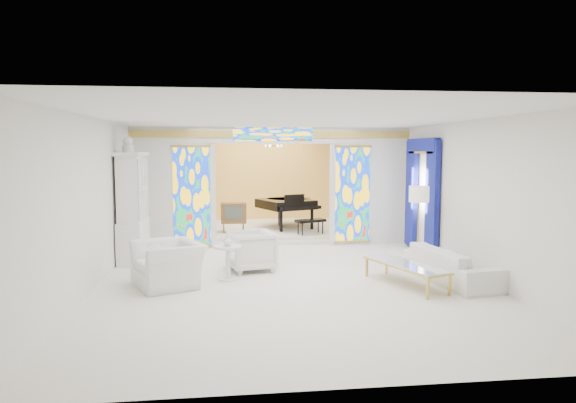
{
  "coord_description": "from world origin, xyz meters",
  "views": [
    {
      "loc": [
        -1.17,
        -10.9,
        2.42
      ],
      "look_at": [
        0.16,
        0.2,
        1.31
      ],
      "focal_mm": 32.0,
      "sensor_mm": 36.0,
      "label": 1
    }
  ],
  "objects": [
    {
      "name": "stained_glass_right",
      "position": [
        2.03,
        1.89,
        1.3
      ],
      "size": [
        0.9,
        0.04,
        2.4
      ],
      "primitive_type": "cube",
      "color": "gold",
      "rests_on": "partition_wall"
    },
    {
      "name": "stained_glass_transom",
      "position": [
        0.0,
        1.89,
        2.82
      ],
      "size": [
        2.0,
        0.04,
        0.34
      ],
      "primitive_type": "cube",
      "color": "gold",
      "rests_on": "partition_wall"
    },
    {
      "name": "partition_wall",
      "position": [
        0.0,
        2.0,
        1.65
      ],
      "size": [
        7.0,
        0.22,
        3.0
      ],
      "color": "silver",
      "rests_on": "floor"
    },
    {
      "name": "armchair_right",
      "position": [
        -0.7,
        -0.68,
        0.4
      ],
      "size": [
        1.05,
        1.03,
        0.8
      ],
      "primitive_type": "imported",
      "rotation": [
        0.0,
        0.0,
        -1.36
      ],
      "color": "silver",
      "rests_on": "floor"
    },
    {
      "name": "grand_piano",
      "position": [
        0.61,
        3.95,
        0.86
      ],
      "size": [
        1.87,
        2.83,
        1.01
      ],
      "rotation": [
        0.0,
        0.0,
        0.39
      ],
      "color": "black",
      "rests_on": "alcove_platform"
    },
    {
      "name": "wall_front",
      "position": [
        0.0,
        -6.0,
        1.5
      ],
      "size": [
        7.0,
        0.02,
        3.0
      ],
      "primitive_type": "cube",
      "color": "silver",
      "rests_on": "floor"
    },
    {
      "name": "chandelier",
      "position": [
        0.2,
        4.0,
        2.55
      ],
      "size": [
        0.48,
        0.48,
        0.3
      ],
      "primitive_type": "cylinder",
      "color": "gold",
      "rests_on": "ceiling"
    },
    {
      "name": "side_table",
      "position": [
        -1.16,
        -1.39,
        0.42
      ],
      "size": [
        0.57,
        0.57,
        0.65
      ],
      "rotation": [
        0.0,
        0.0,
        0.09
      ],
      "color": "silver",
      "rests_on": "floor"
    },
    {
      "name": "floor",
      "position": [
        0.0,
        0.0,
        0.0
      ],
      "size": [
        12.0,
        12.0,
        0.0
      ],
      "primitive_type": "plane",
      "color": "silver",
      "rests_on": "ground"
    },
    {
      "name": "alcove_platform",
      "position": [
        0.0,
        4.1,
        0.09
      ],
      "size": [
        6.8,
        3.8,
        0.18
      ],
      "primitive_type": "cube",
      "color": "silver",
      "rests_on": "floor"
    },
    {
      "name": "vase",
      "position": [
        -1.16,
        -1.39,
        0.74
      ],
      "size": [
        0.17,
        0.17,
        0.18
      ],
      "primitive_type": "imported",
      "rotation": [
        0.0,
        0.0,
        -0.03
      ],
      "color": "white",
      "rests_on": "side_table"
    },
    {
      "name": "sofa",
      "position": [
        2.95,
        -2.01,
        0.31
      ],
      "size": [
        1.15,
        2.25,
        0.63
      ],
      "primitive_type": "imported",
      "rotation": [
        0.0,
        0.0,
        1.72
      ],
      "color": "white",
      "rests_on": "floor"
    },
    {
      "name": "armchair_left",
      "position": [
        -2.23,
        -1.7,
        0.39
      ],
      "size": [
        1.47,
        1.54,
        0.79
      ],
      "primitive_type": "imported",
      "rotation": [
        0.0,
        0.0,
        -1.14
      ],
      "color": "silver",
      "rests_on": "floor"
    },
    {
      "name": "wall_back",
      "position": [
        0.0,
        6.0,
        1.5
      ],
      "size": [
        7.0,
        0.02,
        3.0
      ],
      "primitive_type": "cube",
      "color": "silver",
      "rests_on": "floor"
    },
    {
      "name": "stained_glass_left",
      "position": [
        -2.03,
        1.89,
        1.3
      ],
      "size": [
        0.9,
        0.04,
        2.4
      ],
      "primitive_type": "cube",
      "color": "gold",
      "rests_on": "partition_wall"
    },
    {
      "name": "floor_lamp",
      "position": [
        2.8,
        -0.69,
        1.44
      ],
      "size": [
        0.47,
        0.47,
        1.68
      ],
      "rotation": [
        0.0,
        0.0,
        0.16
      ],
      "color": "gold",
      "rests_on": "floor"
    },
    {
      "name": "coffee_table",
      "position": [
        2.0,
        -2.19,
        0.37
      ],
      "size": [
        1.14,
        1.91,
        0.41
      ],
      "rotation": [
        0.0,
        0.0,
        0.34
      ],
      "color": "silver",
      "rests_on": "floor"
    },
    {
      "name": "wall_left",
      "position": [
        -3.5,
        0.0,
        1.5
      ],
      "size": [
        0.02,
        12.0,
        3.0
      ],
      "primitive_type": "cube",
      "color": "silver",
      "rests_on": "floor"
    },
    {
      "name": "tv_console",
      "position": [
        -0.99,
        3.24,
        0.7
      ],
      "size": [
        0.7,
        0.49,
        0.8
      ],
      "rotation": [
        0.0,
        0.0,
        0.02
      ],
      "color": "brown",
      "rests_on": "alcove_platform"
    },
    {
      "name": "china_cabinet",
      "position": [
        -3.22,
        0.6,
        1.17
      ],
      "size": [
        0.56,
        1.46,
        2.72
      ],
      "color": "silver",
      "rests_on": "floor"
    },
    {
      "name": "gold_curtain_back",
      "position": [
        0.0,
        5.88,
        1.5
      ],
      "size": [
        6.7,
        0.1,
        2.9
      ],
      "primitive_type": "cube",
      "color": "#F4BB55",
      "rests_on": "wall_back"
    },
    {
      "name": "ceiling",
      "position": [
        0.0,
        0.0,
        3.0
      ],
      "size": [
        7.0,
        12.0,
        0.02
      ],
      "primitive_type": "cube",
      "color": "silver",
      "rests_on": "wall_back"
    },
    {
      "name": "blue_drapes",
      "position": [
        3.4,
        0.7,
        1.58
      ],
      "size": [
        0.14,
        1.85,
        2.65
      ],
      "color": "navy",
      "rests_on": "wall_right"
    },
    {
      "name": "wall_right",
      "position": [
        3.5,
        0.0,
        1.5
      ],
      "size": [
        0.02,
        12.0,
        3.0
      ],
      "primitive_type": "cube",
      "color": "silver",
      "rests_on": "floor"
    }
  ]
}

